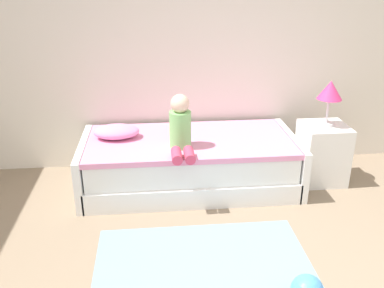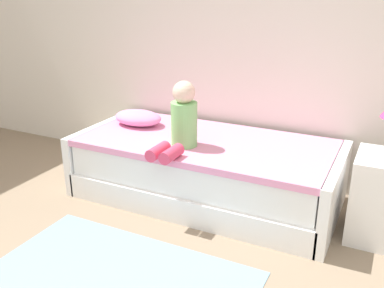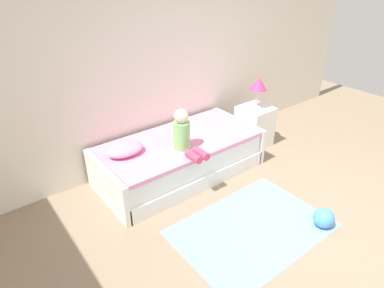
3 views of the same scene
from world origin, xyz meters
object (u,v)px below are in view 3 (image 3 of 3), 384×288
Objects in this scene: bed at (180,157)px; child_figure at (184,134)px; nightstand at (254,126)px; table_lamp at (258,85)px; pillow at (125,149)px; toy_ball at (324,218)px.

child_figure reaches higher than bed.
nightstand is 1.33× the size of table_lamp.
table_lamp is (1.35, -0.03, 0.69)m from bed.
nightstand is 1.18× the size of child_figure.
pillow is 2.29m from toy_ball.
bed is at bearing 178.93° from nightstand.
bed is at bearing 66.14° from child_figure.
child_figure reaches higher than nightstand.
bed is 1.52m from table_lamp.
toy_ball is at bearing -64.85° from child_figure.
child_figure is at bearing -172.03° from nightstand.
nightstand is 1.87m from toy_ball.
child_figure is 1.76m from toy_ball.
toy_ball is (-0.75, -1.70, -0.83)m from table_lamp.
nightstand is at bearing 66.23° from toy_ball.
table_lamp is at bearing -1.07° from bed.
table_lamp reaches higher than toy_ball.
table_lamp reaches higher than bed.
bed is 3.52× the size of nightstand.
child_figure is at bearing -113.86° from bed.
pillow reaches higher than bed.
toy_ball is at bearing -113.77° from nightstand.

